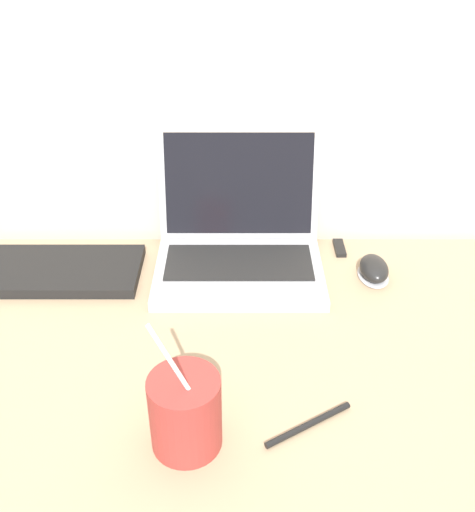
% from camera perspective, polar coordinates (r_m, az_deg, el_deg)
% --- Properties ---
extents(desk, '(1.38, 0.73, 0.74)m').
position_cam_1_polar(desk, '(1.24, -0.51, -22.52)').
color(desk, tan).
rests_on(desk, ground_plane).
extents(laptop, '(0.31, 0.28, 0.24)m').
position_cam_1_polar(laptop, '(1.15, -0.02, 1.72)').
color(laptop, '#ADADB2').
rests_on(laptop, desk).
extents(drink_cup, '(0.09, 0.09, 0.21)m').
position_cam_1_polar(drink_cup, '(0.80, -5.13, -14.54)').
color(drink_cup, '#9E332D').
rests_on(drink_cup, desk).
extents(computer_mouse, '(0.06, 0.09, 0.04)m').
position_cam_1_polar(computer_mouse, '(1.15, 12.70, -1.23)').
color(computer_mouse, '#B2B2B7').
rests_on(computer_mouse, desk).
extents(external_keyboard, '(0.41, 0.15, 0.02)m').
position_cam_1_polar(external_keyboard, '(1.20, -19.12, -1.35)').
color(external_keyboard, black).
rests_on(external_keyboard, desk).
extents(usb_stick, '(0.02, 0.06, 0.01)m').
position_cam_1_polar(usb_stick, '(1.23, 9.54, 0.78)').
color(usb_stick, black).
rests_on(usb_stick, desk).
extents(pen, '(0.13, 0.08, 0.01)m').
position_cam_1_polar(pen, '(0.86, 6.67, -15.65)').
color(pen, black).
rests_on(pen, desk).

